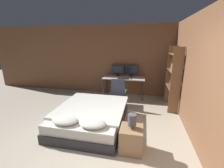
% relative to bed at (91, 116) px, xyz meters
% --- Properties ---
extents(wall_back, '(12.00, 0.06, 2.70)m').
position_rel_bed_xyz_m(wall_back, '(0.61, 2.59, 1.11)').
color(wall_back, brown).
rests_on(wall_back, ground_plane).
extents(wall_side_right, '(0.06, 12.00, 2.70)m').
position_rel_bed_xyz_m(wall_side_right, '(2.36, 0.19, 1.11)').
color(wall_side_right, brown).
rests_on(wall_side_right, ground_plane).
extents(bed, '(1.66, 2.00, 0.56)m').
position_rel_bed_xyz_m(bed, '(0.00, 0.00, 0.00)').
color(bed, '#2D2D33').
rests_on(bed, ground_plane).
extents(nightstand, '(0.43, 0.43, 0.49)m').
position_rel_bed_xyz_m(nightstand, '(1.09, -0.73, 0.00)').
color(nightstand, '#997551').
rests_on(nightstand, ground_plane).
extents(bedside_lamp, '(0.16, 0.16, 0.29)m').
position_rel_bed_xyz_m(bedside_lamp, '(1.09, -0.73, 0.42)').
color(bedside_lamp, gray).
rests_on(bedside_lamp, nightstand).
extents(desk, '(1.54, 0.69, 0.78)m').
position_rel_bed_xyz_m(desk, '(0.54, 2.18, 0.45)').
color(desk, beige).
rests_on(desk, ground_plane).
extents(monitor_left, '(0.49, 0.16, 0.42)m').
position_rel_bed_xyz_m(monitor_left, '(0.28, 2.42, 0.77)').
color(monitor_left, black).
rests_on(monitor_left, desk).
extents(monitor_right, '(0.49, 0.16, 0.42)m').
position_rel_bed_xyz_m(monitor_right, '(0.80, 2.42, 0.77)').
color(monitor_right, black).
rests_on(monitor_right, desk).
extents(keyboard, '(0.41, 0.13, 0.02)m').
position_rel_bed_xyz_m(keyboard, '(0.54, 1.94, 0.54)').
color(keyboard, black).
rests_on(keyboard, desk).
extents(computer_mouse, '(0.07, 0.05, 0.04)m').
position_rel_bed_xyz_m(computer_mouse, '(0.83, 1.94, 0.55)').
color(computer_mouse, black).
rests_on(computer_mouse, desk).
extents(office_chair, '(0.52, 0.52, 0.95)m').
position_rel_bed_xyz_m(office_chair, '(0.49, 1.34, 0.15)').
color(office_chair, black).
rests_on(office_chair, ground_plane).
extents(bookshelf, '(0.29, 0.91, 1.95)m').
position_rel_bed_xyz_m(bookshelf, '(2.16, 1.47, 0.83)').
color(bookshelf, brown).
rests_on(bookshelf, ground_plane).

